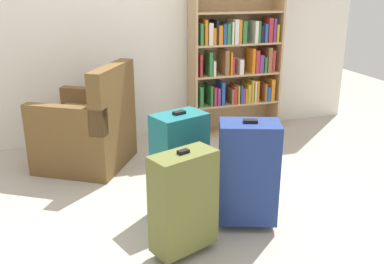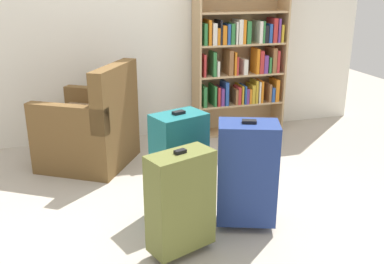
# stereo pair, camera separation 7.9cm
# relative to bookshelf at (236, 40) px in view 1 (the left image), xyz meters

# --- Properties ---
(ground_plane) EXTENTS (8.62, 8.62, 0.00)m
(ground_plane) POSITION_rel_bookshelf_xyz_m (-1.01, -1.48, -0.98)
(ground_plane) COLOR #B2A899
(back_wall) EXTENTS (4.92, 0.10, 2.60)m
(back_wall) POSITION_rel_bookshelf_xyz_m (-1.01, 0.20, 0.32)
(back_wall) COLOR silver
(back_wall) RESTS_ON ground
(bookshelf) EXTENTS (0.95, 0.28, 1.87)m
(bookshelf) POSITION_rel_bookshelf_xyz_m (0.00, 0.00, 0.00)
(bookshelf) COLOR tan
(bookshelf) RESTS_ON ground
(armchair) EXTENTS (0.96, 0.96, 0.90)m
(armchair) POSITION_rel_bookshelf_xyz_m (-1.57, -0.47, -0.66)
(armchair) COLOR brown
(armchair) RESTS_ON ground
(mug) EXTENTS (0.12, 0.08, 0.10)m
(mug) POSITION_rel_bookshelf_xyz_m (-0.99, -0.60, -0.93)
(mug) COLOR #1959A5
(mug) RESTS_ON ground
(suitcase_navy_blue) EXTENTS (0.44, 0.36, 0.74)m
(suitcase_navy_blue) POSITION_rel_bookshelf_xyz_m (-0.68, -1.82, -0.59)
(suitcase_navy_blue) COLOR navy
(suitcase_navy_blue) RESTS_ON ground
(suitcase_teal) EXTENTS (0.41, 0.33, 0.74)m
(suitcase_teal) POSITION_rel_bookshelf_xyz_m (-1.05, -1.51, -0.59)
(suitcase_teal) COLOR #19666B
(suitcase_teal) RESTS_ON ground
(suitcase_olive) EXTENTS (0.43, 0.31, 0.67)m
(suitcase_olive) POSITION_rel_bookshelf_xyz_m (-1.17, -2.01, -0.63)
(suitcase_olive) COLOR brown
(suitcase_olive) RESTS_ON ground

